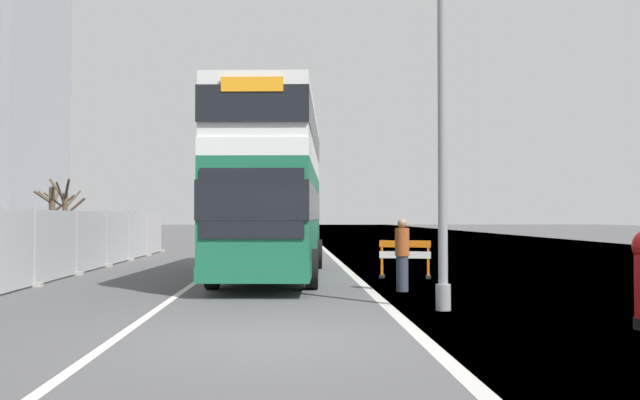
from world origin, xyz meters
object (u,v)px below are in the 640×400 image
double_decker_bus (274,188)px  roadworks_barrier (405,255)px  pedestrian_at_kerb (402,255)px  lamppost_foreground (442,100)px  car_oncoming_near (270,231)px  car_receding_mid (281,228)px

double_decker_bus → roadworks_barrier: size_ratio=7.51×
pedestrian_at_kerb → roadworks_barrier: bearing=79.1°
lamppost_foreground → car_oncoming_near: (-3.91, 21.80, -3.00)m
roadworks_barrier → pedestrian_at_kerb: 3.59m
double_decker_bus → pedestrian_at_kerb: (3.14, -4.17, -1.78)m
car_oncoming_near → car_receding_mid: size_ratio=0.98×
double_decker_bus → lamppost_foreground: size_ratio=1.36×
double_decker_bus → roadworks_barrier: 4.36m
car_receding_mid → roadworks_barrier: bearing=-81.0°
double_decker_bus → car_receding_mid: size_ratio=2.61×
double_decker_bus → roadworks_barrier: bearing=-9.8°
car_oncoming_near → pedestrian_at_kerb: 18.89m
car_receding_mid → double_decker_bus: bearing=-89.8°
car_receding_mid → pedestrian_at_kerb: car_receding_mid is taller
pedestrian_at_kerb → car_receding_mid: bearing=96.5°
double_decker_bus → pedestrian_at_kerb: bearing=-53.0°
lamppost_foreground → car_oncoming_near: lamppost_foreground is taller
double_decker_bus → roadworks_barrier: double_decker_bus is taller
roadworks_barrier → car_oncoming_near: size_ratio=0.35×
pedestrian_at_kerb → lamppost_foreground: bearing=-85.9°
roadworks_barrier → car_oncoming_near: 15.64m
lamppost_foreground → pedestrian_at_kerb: 4.55m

